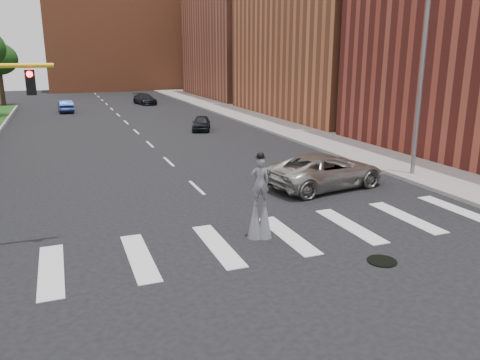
% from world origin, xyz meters
% --- Properties ---
extents(ground_plane, '(160.00, 160.00, 0.00)m').
position_xyz_m(ground_plane, '(0.00, 0.00, 0.00)').
color(ground_plane, black).
rests_on(ground_plane, ground).
extents(sidewalk_right, '(5.00, 90.00, 0.18)m').
position_xyz_m(sidewalk_right, '(12.50, 25.00, 0.09)').
color(sidewalk_right, gray).
rests_on(sidewalk_right, ground).
extents(manhole, '(0.90, 0.90, 0.04)m').
position_xyz_m(manhole, '(3.00, -2.00, 0.02)').
color(manhole, black).
rests_on(manhole, ground).
extents(building_far, '(16.00, 22.00, 20.00)m').
position_xyz_m(building_far, '(22.00, 54.00, 10.00)').
color(building_far, brown).
rests_on(building_far, ground).
extents(building_backdrop, '(26.00, 14.00, 18.00)m').
position_xyz_m(building_backdrop, '(6.00, 78.00, 9.00)').
color(building_backdrop, '#AC5A36').
rests_on(building_backdrop, ground).
extents(streetlight, '(2.05, 0.20, 9.00)m').
position_xyz_m(streetlight, '(10.90, 6.00, 4.90)').
color(streetlight, slate).
rests_on(streetlight, ground).
extents(stilt_performer, '(0.82, 0.62, 3.01)m').
position_xyz_m(stilt_performer, '(0.29, 1.15, 1.18)').
color(stilt_performer, black).
rests_on(stilt_performer, ground).
extents(suv_crossing, '(6.17, 3.56, 1.62)m').
position_xyz_m(suv_crossing, '(5.75, 5.87, 0.81)').
color(suv_crossing, '#A8A59F').
rests_on(suv_crossing, ground).
extents(car_near, '(2.54, 3.84, 1.21)m').
position_xyz_m(car_near, '(5.23, 24.82, 0.61)').
color(car_near, black).
rests_on(car_near, ground).
extents(car_mid, '(1.63, 4.20, 1.36)m').
position_xyz_m(car_mid, '(-5.05, 42.49, 0.68)').
color(car_mid, navy).
rests_on(car_mid, ground).
extents(car_far, '(2.75, 4.87, 1.33)m').
position_xyz_m(car_far, '(4.59, 47.98, 0.67)').
color(car_far, black).
rests_on(car_far, ground).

